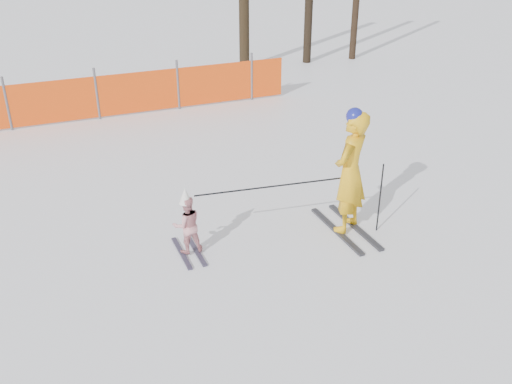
% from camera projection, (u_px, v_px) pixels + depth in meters
% --- Properties ---
extents(ground, '(120.00, 120.00, 0.00)m').
position_uv_depth(ground, '(269.00, 269.00, 8.12)').
color(ground, white).
rests_on(ground, ground).
extents(adult, '(0.85, 1.54, 2.03)m').
position_uv_depth(adult, '(350.00, 172.00, 8.66)').
color(adult, black).
rests_on(adult, ground).
extents(child, '(0.44, 0.92, 1.07)m').
position_uv_depth(child, '(187.00, 224.00, 8.29)').
color(child, black).
rests_on(child, ground).
extents(ski_poles, '(2.85, 0.53, 1.15)m').
position_uv_depth(ski_poles, '(309.00, 191.00, 8.55)').
color(ski_poles, black).
rests_on(ski_poles, ground).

